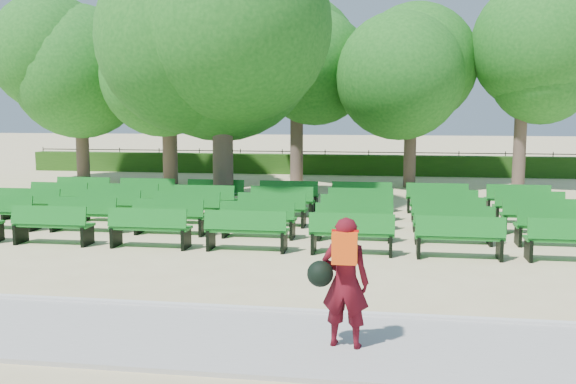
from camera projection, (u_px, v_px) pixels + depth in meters
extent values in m
plane|color=#CDBC88|center=(226.00, 230.00, 15.69)|extent=(120.00, 120.00, 0.00)
cube|color=#A6A5A2|center=(86.00, 331.00, 8.43)|extent=(30.00, 2.20, 0.06)
cube|color=silver|center=(122.00, 304.00, 9.56)|extent=(30.00, 0.12, 0.10)
cube|color=#234B13|center=(302.00, 164.00, 29.35)|extent=(26.00, 0.70, 0.90)
cube|color=#136F1D|center=(272.00, 209.00, 16.14)|extent=(1.73, 0.54, 0.06)
cube|color=#136F1D|center=(270.00, 201.00, 15.92)|extent=(1.72, 0.19, 0.40)
cylinder|color=brown|center=(223.00, 149.00, 18.57)|extent=(0.59, 0.59, 3.61)
ellipsoid|color=#20681C|center=(221.00, 30.00, 18.14)|extent=(5.62, 5.62, 5.06)
imported|color=#4E0B14|center=(345.00, 282.00, 7.73)|extent=(0.63, 0.46, 1.60)
cube|color=#F3480C|center=(345.00, 248.00, 7.49)|extent=(0.30, 0.15, 0.37)
sphere|color=black|center=(320.00, 274.00, 7.71)|extent=(0.32, 0.32, 0.32)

